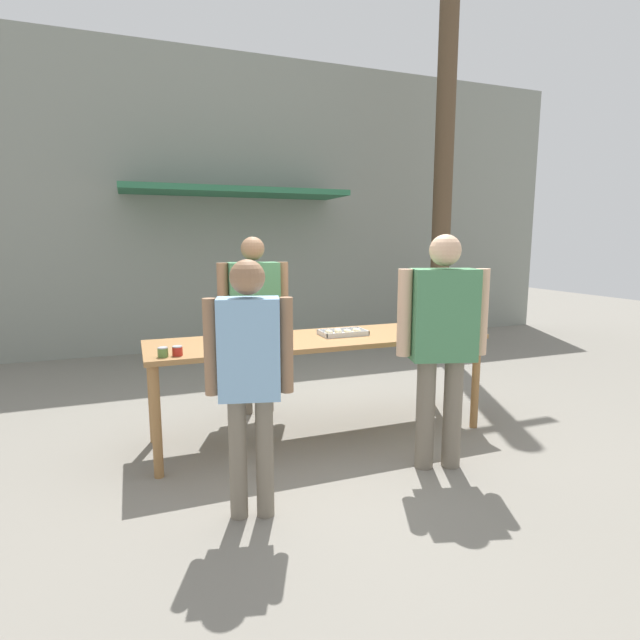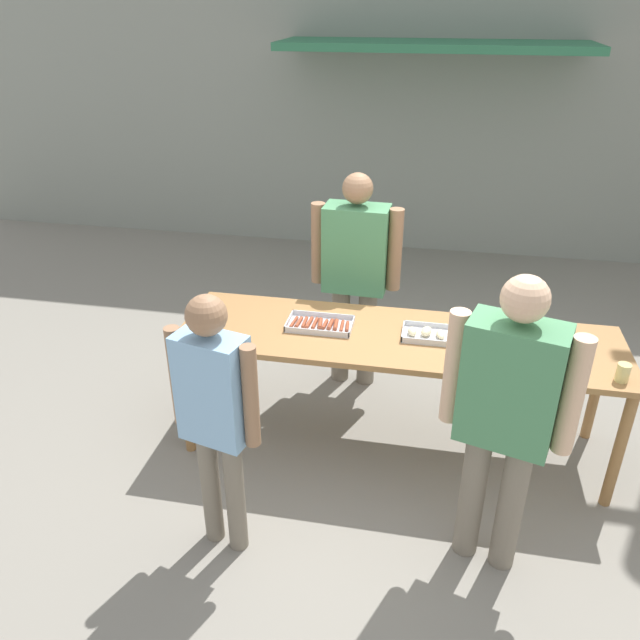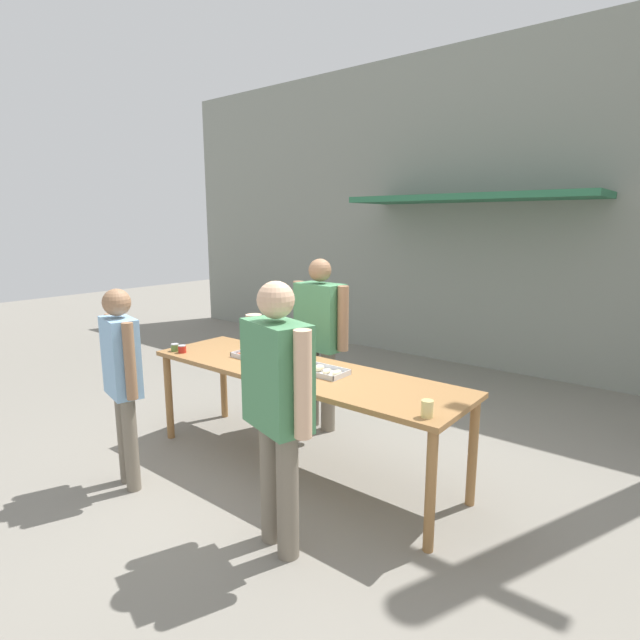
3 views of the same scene
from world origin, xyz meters
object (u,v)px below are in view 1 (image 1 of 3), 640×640
food_tray_buns (343,333)px  person_server_behind_table (254,311)px  beer_cup (468,327)px  condiment_jar_ketchup (177,351)px  person_customer_with_cup (442,333)px  food_tray_sausages (260,339)px  person_customer_holding_hotdog (249,366)px  condiment_jar_mustard (163,352)px  utility_pole (445,127)px

food_tray_buns → person_server_behind_table: (-0.62, 0.75, 0.12)m
beer_cup → person_server_behind_table: size_ratio=0.06×
condiment_jar_ketchup → person_customer_with_cup: person_customer_with_cup is taller
person_server_behind_table → beer_cup: bearing=-29.1°
food_tray_sausages → person_customer_with_cup: 1.48m
person_server_behind_table → person_customer_holding_hotdog: person_server_behind_table is taller
food_tray_sausages → condiment_jar_ketchup: 0.75m
condiment_jar_mustard → person_server_behind_table: (0.92, 1.07, 0.11)m
condiment_jar_mustard → food_tray_sausages: bearing=21.9°
food_tray_buns → utility_pole: bearing=43.0°
food_tray_sausages → person_customer_holding_hotdog: size_ratio=0.27×
person_server_behind_table → person_customer_with_cup: 1.96m
beer_cup → utility_pole: size_ratio=0.02×
food_tray_buns → beer_cup: beer_cup is taller
condiment_jar_mustard → person_customer_holding_hotdog: 0.92m
condiment_jar_mustard → condiment_jar_ketchup: (0.10, 0.01, 0.00)m
person_customer_holding_hotdog → utility_pole: 5.74m
condiment_jar_ketchup → person_customer_holding_hotdog: (0.35, -0.81, 0.05)m
utility_pole → person_customer_with_cup: bearing=-123.7°
condiment_jar_mustard → beer_cup: 2.63m
condiment_jar_ketchup → person_customer_holding_hotdog: size_ratio=0.05×
person_server_behind_table → utility_pole: utility_pole is taller
food_tray_buns → beer_cup: 1.13m
condiment_jar_mustard → person_customer_holding_hotdog: (0.45, -0.80, 0.05)m
condiment_jar_mustard → person_customer_with_cup: size_ratio=0.04×
condiment_jar_mustard → person_customer_holding_hotdog: person_customer_holding_hotdog is taller
beer_cup → condiment_jar_ketchup: bearing=179.9°
food_tray_buns → person_customer_holding_hotdog: (-1.09, -1.12, 0.06)m
person_customer_with_cup → condiment_jar_ketchup: bearing=-3.0°
condiment_jar_ketchup → beer_cup: 2.53m
person_customer_holding_hotdog → utility_pole: size_ratio=0.24×
person_server_behind_table → person_customer_holding_hotdog: size_ratio=1.09×
condiment_jar_ketchup → person_server_behind_table: (0.82, 1.06, 0.11)m
food_tray_sausages → utility_pole: 4.90m
person_server_behind_table → person_customer_holding_hotdog: (-0.47, -1.87, -0.06)m
food_tray_sausages → food_tray_buns: food_tray_buns is taller
food_tray_buns → beer_cup: size_ratio=3.63×
utility_pole → condiment_jar_ketchup: bearing=-145.7°
person_customer_holding_hotdog → person_server_behind_table: bearing=-90.2°
condiment_jar_mustard → person_customer_with_cup: bearing=-17.9°
person_server_behind_table → condiment_jar_mustard: bearing=-127.9°
condiment_jar_ketchup → person_server_behind_table: bearing=52.3°
person_server_behind_table → utility_pole: size_ratio=0.26×
food_tray_buns → condiment_jar_mustard: size_ratio=5.45×
condiment_jar_ketchup → food_tray_buns: bearing=12.2°
person_customer_with_cup → utility_pole: bearing=-107.7°
food_tray_sausages → person_customer_holding_hotdog: bearing=-106.9°
person_customer_with_cup → condiment_jar_mustard: bearing=-1.8°
food_tray_sausages → person_customer_with_cup: (1.14, -0.94, 0.14)m
person_customer_with_cup → food_tray_buns: bearing=-51.6°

